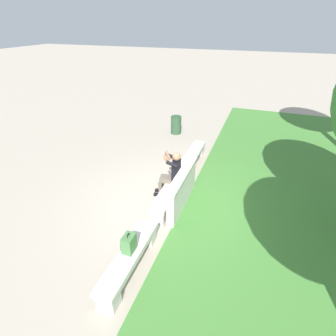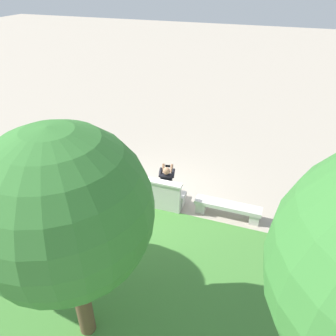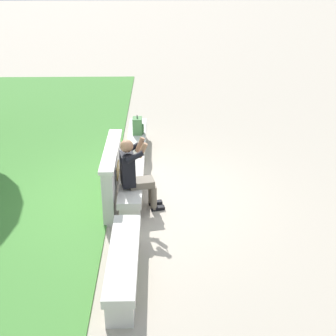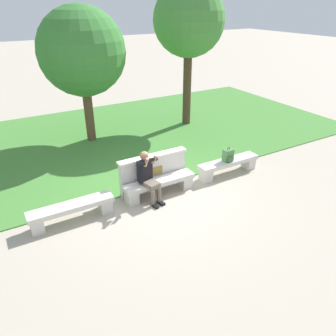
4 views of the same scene
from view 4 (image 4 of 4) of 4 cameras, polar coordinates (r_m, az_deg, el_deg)
ground_plane at (r=8.71m, az=-1.48°, el=-4.60°), size 80.00×80.00×0.00m
grass_strip at (r=12.33m, az=-11.36°, el=4.92°), size 18.56×8.00×0.03m
bench_main at (r=7.90m, az=-16.41°, el=-6.99°), size 1.96×0.40×0.45m
bench_near at (r=8.56m, az=-1.50°, el=-2.89°), size 1.96×0.40×0.45m
bench_mid at (r=9.73m, az=10.46°, el=0.57°), size 1.96×0.40×0.45m
backrest_wall_with_plaque at (r=8.71m, az=-2.59°, el=-0.69°), size 1.94×0.24×1.01m
person_photographer at (r=8.14m, az=-3.55°, el=-1.12°), size 0.52×0.77×1.32m
backpack at (r=9.53m, az=10.44°, el=2.17°), size 0.28×0.24×0.43m
tree_behind_wall at (r=11.60m, az=-14.76°, el=18.91°), size 2.87×2.87×4.52m
tree_right_background at (r=12.97m, az=3.65°, el=24.12°), size 2.61×2.61×5.24m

